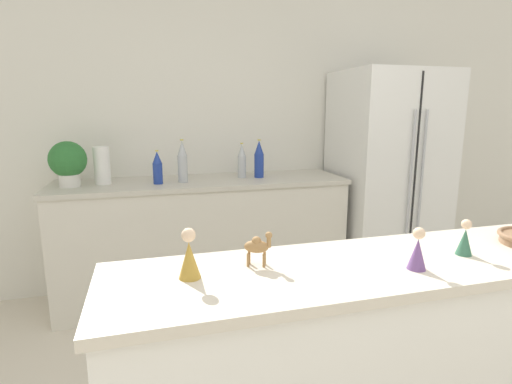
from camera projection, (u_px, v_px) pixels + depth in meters
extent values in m
cube|color=silver|center=(237.00, 133.00, 3.40)|extent=(8.00, 0.06, 2.55)
cube|color=silver|center=(204.00, 240.00, 3.16)|extent=(2.17, 0.60, 0.90)
cube|color=beige|center=(203.00, 182.00, 3.06)|extent=(2.20, 0.63, 0.03)
cube|color=white|center=(387.00, 179.00, 3.41)|extent=(0.84, 0.72, 1.78)
cube|color=black|center=(414.00, 186.00, 3.06)|extent=(0.01, 0.01, 1.71)
cylinder|color=#B2B5BA|center=(411.00, 175.00, 3.02)|extent=(0.02, 0.02, 0.98)
cylinder|color=#B2B5BA|center=(422.00, 175.00, 3.04)|extent=(0.02, 0.02, 0.98)
cube|color=silver|center=(389.00, 381.00, 1.51)|extent=(2.01, 0.45, 0.91)
cube|color=beige|center=(398.00, 264.00, 1.42)|extent=(2.05, 0.49, 0.03)
cylinder|color=silver|center=(70.00, 180.00, 2.77)|extent=(0.14, 0.14, 0.10)
sphere|color=#2D7033|center=(68.00, 159.00, 2.74)|extent=(0.25, 0.25, 0.25)
cylinder|color=white|center=(102.00, 165.00, 2.86)|extent=(0.11, 0.11, 0.27)
cylinder|color=#B2B7BC|center=(242.00, 167.00, 3.15)|extent=(0.06, 0.06, 0.17)
cone|color=#B2B7BC|center=(242.00, 150.00, 3.12)|extent=(0.06, 0.06, 0.10)
cylinder|color=gold|center=(242.00, 143.00, 3.11)|extent=(0.02, 0.02, 0.01)
cylinder|color=#B2B7BC|center=(183.00, 169.00, 2.94)|extent=(0.07, 0.07, 0.20)
cone|color=#B2B7BC|center=(182.00, 148.00, 2.91)|extent=(0.07, 0.07, 0.11)
cylinder|color=gold|center=(182.00, 140.00, 2.90)|extent=(0.02, 0.02, 0.01)
cylinder|color=navy|center=(259.00, 166.00, 3.15)|extent=(0.07, 0.07, 0.19)
cone|color=navy|center=(259.00, 147.00, 3.12)|extent=(0.07, 0.07, 0.11)
cylinder|color=gold|center=(259.00, 140.00, 3.11)|extent=(0.03, 0.03, 0.01)
cylinder|color=navy|center=(158.00, 174.00, 2.88)|extent=(0.07, 0.07, 0.15)
cone|color=navy|center=(157.00, 157.00, 2.86)|extent=(0.07, 0.07, 0.08)
cylinder|color=gold|center=(157.00, 151.00, 2.85)|extent=(0.02, 0.02, 0.01)
ellipsoid|color=olive|center=(256.00, 247.00, 1.34)|extent=(0.09, 0.07, 0.04)
sphere|color=olive|center=(256.00, 241.00, 1.34)|extent=(0.03, 0.03, 0.03)
cylinder|color=olive|center=(269.00, 241.00, 1.33)|extent=(0.02, 0.02, 0.04)
sphere|color=olive|center=(269.00, 235.00, 1.33)|extent=(0.02, 0.02, 0.02)
cylinder|color=olive|center=(265.00, 258.00, 1.36)|extent=(0.01, 0.01, 0.05)
cylinder|color=olive|center=(264.00, 261.00, 1.33)|extent=(0.01, 0.01, 0.05)
cylinder|color=olive|center=(249.00, 257.00, 1.37)|extent=(0.01, 0.01, 0.05)
cylinder|color=olive|center=(248.00, 260.00, 1.34)|extent=(0.01, 0.01, 0.05)
cone|color=#6B4784|center=(417.00, 254.00, 1.31)|extent=(0.06, 0.06, 0.10)
sphere|color=beige|center=(419.00, 233.00, 1.30)|extent=(0.04, 0.04, 0.04)
cone|color=#33664C|center=(465.00, 242.00, 1.45)|extent=(0.06, 0.06, 0.10)
sphere|color=beige|center=(467.00, 224.00, 1.43)|extent=(0.04, 0.04, 0.04)
cone|color=#B28933|center=(189.00, 260.00, 1.24)|extent=(0.07, 0.07, 0.12)
sphere|color=beige|center=(188.00, 235.00, 1.23)|extent=(0.04, 0.04, 0.04)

